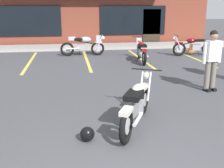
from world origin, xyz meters
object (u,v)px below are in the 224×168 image
(motorcycle_black_cruiser, at_px, (194,46))
(person_in_black_shirt, at_px, (212,57))
(motorcycle_foreground_classic, at_px, (137,104))
(helmet_on_pavement, at_px, (87,134))
(traffic_cone, at_px, (191,47))
(motorcycle_silver_naked, at_px, (85,44))
(motorcycle_blue_standard, at_px, (142,51))

(motorcycle_black_cruiser, relative_size, person_in_black_shirt, 1.26)
(motorcycle_foreground_classic, xyz_separation_m, person_in_black_shirt, (2.59, 2.02, 0.49))
(helmet_on_pavement, height_order, traffic_cone, traffic_cone)
(motorcycle_black_cruiser, xyz_separation_m, person_in_black_shirt, (-2.00, -5.38, 0.49))
(motorcycle_silver_naked, relative_size, traffic_cone, 3.97)
(motorcycle_blue_standard, bearing_deg, person_in_black_shirt, -79.43)
(motorcycle_silver_naked, distance_m, helmet_on_pavement, 8.73)
(helmet_on_pavement, bearing_deg, motorcycle_silver_naked, 86.66)
(motorcycle_black_cruiser, distance_m, helmet_on_pavement, 9.65)
(person_in_black_shirt, bearing_deg, helmet_on_pavement, -145.31)
(person_in_black_shirt, bearing_deg, motorcycle_black_cruiser, 69.58)
(person_in_black_shirt, height_order, helmet_on_pavement, person_in_black_shirt)
(motorcycle_blue_standard, bearing_deg, motorcycle_silver_naked, 140.17)
(motorcycle_black_cruiser, xyz_separation_m, motorcycle_blue_standard, (-2.81, -1.06, 0.00))
(motorcycle_black_cruiser, distance_m, person_in_black_shirt, 5.76)
(traffic_cone, bearing_deg, helmet_on_pavement, -123.62)
(motorcycle_silver_naked, xyz_separation_m, person_in_black_shirt, (3.08, -6.22, 0.42))
(person_in_black_shirt, bearing_deg, motorcycle_blue_standard, 100.57)
(motorcycle_foreground_classic, xyz_separation_m, traffic_cone, (5.00, 8.55, -0.20))
(person_in_black_shirt, bearing_deg, motorcycle_foreground_classic, -142.09)
(motorcycle_blue_standard, height_order, helmet_on_pavement, motorcycle_blue_standard)
(person_in_black_shirt, relative_size, traffic_cone, 3.16)
(motorcycle_black_cruiser, bearing_deg, motorcycle_foreground_classic, -121.83)
(motorcycle_silver_naked, bearing_deg, person_in_black_shirt, -63.67)
(motorcycle_foreground_classic, relative_size, helmet_on_pavement, 7.44)
(motorcycle_foreground_classic, height_order, traffic_cone, motorcycle_foreground_classic)
(motorcycle_blue_standard, bearing_deg, motorcycle_black_cruiser, 20.58)
(motorcycle_black_cruiser, distance_m, traffic_cone, 1.24)
(motorcycle_silver_naked, bearing_deg, traffic_cone, 3.27)
(motorcycle_foreground_classic, bearing_deg, person_in_black_shirt, 37.91)
(motorcycle_black_cruiser, height_order, helmet_on_pavement, motorcycle_black_cruiser)
(motorcycle_blue_standard, height_order, person_in_black_shirt, person_in_black_shirt)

